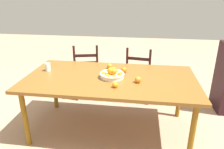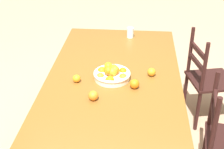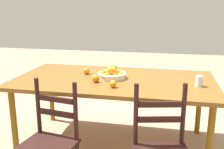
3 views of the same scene
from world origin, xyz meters
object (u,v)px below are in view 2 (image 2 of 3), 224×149
Objects in this scene: orange_loose_3 at (134,84)px; drinking_glass at (130,33)px; orange_loose_2 at (152,72)px; orange_loose_1 at (77,79)px; orange_loose_0 at (93,96)px; dining_table at (114,84)px; fruit_bowl at (112,73)px; chair_by_cabinet at (207,81)px.

drinking_glass is at bearing -175.96° from orange_loose_3.
drinking_glass is at bearing -165.45° from orange_loose_2.
orange_loose_2 is (-0.15, 0.60, 0.00)m from orange_loose_1.
orange_loose_0 is 0.29m from orange_loose_1.
fruit_bowl is at bearing -28.28° from dining_table.
orange_loose_3 is at bearing 120.63° from chair_by_cabinet.
dining_table is 0.11m from fruit_bowl.
orange_loose_3 reaches higher than dining_table.
fruit_bowl is at bearing -123.91° from orange_loose_3.
chair_by_cabinet is 3.14× the size of fruit_bowl.
orange_loose_3 is at bearing 49.29° from dining_table.
orange_loose_0 is at bearing 117.71° from chair_by_cabinet.
orange_loose_1 is (-0.24, -0.17, -0.01)m from orange_loose_0.
dining_table is at bearing -7.00° from drinking_glass.
orange_loose_1 is at bearing -145.39° from orange_loose_0.
chair_by_cabinet is 1.05m from orange_loose_3.
orange_loose_3 is 1.00m from drinking_glass.
dining_table is at bearing 151.72° from fruit_bowl.
chair_by_cabinet is 1.38m from orange_loose_0.
dining_table is 27.68× the size of orange_loose_3.
chair_by_cabinet reaches higher than fruit_bowl.
chair_by_cabinet is 1.12m from fruit_bowl.
chair_by_cabinet is at bearing 121.14° from dining_table.
orange_loose_3 is at bearing 4.04° from drinking_glass.
orange_loose_0 is (0.32, -0.11, -0.01)m from fruit_bowl.
orange_loose_3 is (-0.19, 0.30, 0.00)m from orange_loose_0.
chair_by_cabinet is (-0.54, 0.89, -0.24)m from dining_table.
orange_loose_2 is at bearing 146.57° from orange_loose_3.
orange_loose_3 is at bearing -33.43° from orange_loose_2.
orange_loose_3 is (0.13, 0.19, -0.01)m from fruit_bowl.
dining_table is 0.25m from orange_loose_3.
orange_loose_3 is (0.15, 0.17, 0.10)m from dining_table.
orange_loose_1 is (0.10, -0.29, 0.09)m from dining_table.
chair_by_cabinet is at bearing 121.89° from fruit_bowl.
dining_table is 6.91× the size of fruit_bowl.
orange_loose_0 is 0.58m from orange_loose_2.
dining_table is at bearing 107.89° from chair_by_cabinet.
orange_loose_2 is at bearing 116.53° from chair_by_cabinet.
dining_table is at bearing -130.71° from orange_loose_3.
orange_loose_3 is (0.20, -0.14, 0.00)m from orange_loose_2.
drinking_glass is (-1.19, 0.23, 0.02)m from orange_loose_0.
orange_loose_1 is (0.63, -1.18, 0.34)m from chair_by_cabinet.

